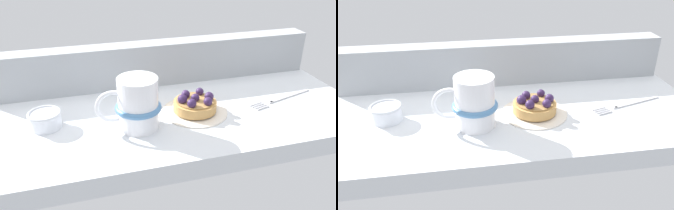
% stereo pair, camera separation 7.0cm
% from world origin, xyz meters
% --- Properties ---
extents(ground_plane, '(0.81, 0.37, 0.04)m').
position_xyz_m(ground_plane, '(0.00, 0.00, -0.02)').
color(ground_plane, silver).
extents(window_rail_back, '(0.79, 0.05, 0.10)m').
position_xyz_m(window_rail_back, '(0.00, 0.16, 0.05)').
color(window_rail_back, '#9EA3A8').
rests_on(window_rail_back, ground_plane).
extents(dessert_plate, '(0.14, 0.14, 0.01)m').
position_xyz_m(dessert_plate, '(0.04, -0.02, 0.00)').
color(dessert_plate, silver).
rests_on(dessert_plate, ground_plane).
extents(raspberry_tart, '(0.09, 0.09, 0.04)m').
position_xyz_m(raspberry_tart, '(0.04, -0.02, 0.02)').
color(raspberry_tart, tan).
rests_on(raspberry_tart, dessert_plate).
extents(coffee_mug, '(0.13, 0.09, 0.10)m').
position_xyz_m(coffee_mug, '(-0.09, -0.05, 0.05)').
color(coffee_mug, white).
rests_on(coffee_mug, ground_plane).
extents(dessert_fork, '(0.18, 0.06, 0.01)m').
position_xyz_m(dessert_fork, '(0.25, -0.02, 0.00)').
color(dessert_fork, '#B7B7BC').
rests_on(dessert_fork, ground_plane).
extents(sugar_bowl, '(0.07, 0.07, 0.03)m').
position_xyz_m(sugar_bowl, '(-0.27, 0.00, 0.02)').
color(sugar_bowl, silver).
rests_on(sugar_bowl, ground_plane).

